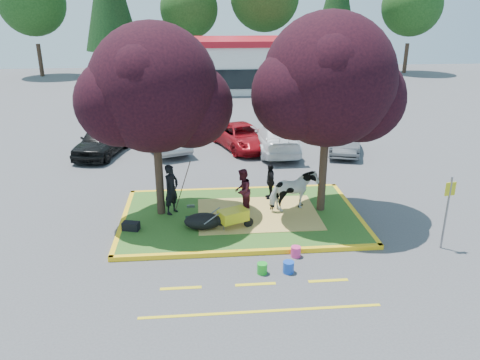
{
  "coord_description": "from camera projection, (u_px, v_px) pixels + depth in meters",
  "views": [
    {
      "loc": [
        -1.4,
        -14.93,
        7.01
      ],
      "look_at": [
        0.01,
        0.5,
        1.26
      ],
      "focal_mm": 35.0,
      "sensor_mm": 36.0,
      "label": 1
    }
  ],
  "objects": [
    {
      "name": "car_silver",
      "position": [
        162.0,
        135.0,
        24.23
      ],
      "size": [
        3.27,
        5.03,
        1.57
      ],
      "primitive_type": "imported",
      "rotation": [
        0.0,
        0.0,
        3.51
      ],
      "color": "#9B9EA3",
      "rests_on": "ground"
    },
    {
      "name": "calf",
      "position": [
        203.0,
        221.0,
        15.31
      ],
      "size": [
        1.39,
        1.07,
        0.53
      ],
      "primitive_type": "ellipsoid",
      "rotation": [
        0.0,
        0.0,
        0.34
      ],
      "color": "black",
      "rests_on": "median_island"
    },
    {
      "name": "curb_right",
      "position": [
        354.0,
        212.0,
        16.82
      ],
      "size": [
        0.16,
        5.3,
        0.15
      ],
      "primitive_type": "cube",
      "color": "yellow",
      "rests_on": "ground"
    },
    {
      "name": "straw_bedding",
      "position": [
        258.0,
        214.0,
        16.5
      ],
      "size": [
        4.2,
        3.0,
        0.01
      ],
      "primitive_type": "cube",
      "color": "#DBBA5A",
      "rests_on": "median_island"
    },
    {
      "name": "handler",
      "position": [
        171.0,
        189.0,
        16.29
      ],
      "size": [
        0.72,
        0.78,
        1.78
      ],
      "primitive_type": "imported",
      "rotation": [
        0.0,
        0.0,
        0.96
      ],
      "color": "black",
      "rests_on": "median_island"
    },
    {
      "name": "bucket_green",
      "position": [
        262.0,
        268.0,
        13.05
      ],
      "size": [
        0.38,
        0.38,
        0.31
      ],
      "primitive_type": "cylinder",
      "rotation": [
        0.0,
        0.0,
        -0.38
      ],
      "color": "green",
      "rests_on": "ground"
    },
    {
      "name": "ground",
      "position": [
        241.0,
        218.0,
        16.5
      ],
      "size": [
        90.0,
        90.0,
        0.0
      ],
      "primitive_type": "plane",
      "color": "#424244",
      "rests_on": "ground"
    },
    {
      "name": "median_island",
      "position": [
        241.0,
        216.0,
        16.47
      ],
      "size": [
        8.0,
        5.0,
        0.15
      ],
      "primitive_type": "cube",
      "color": "#2A5B1C",
      "rests_on": "ground"
    },
    {
      "name": "treeline",
      "position": [
        220.0,
        0.0,
        49.03
      ],
      "size": [
        46.58,
        7.8,
        14.63
      ],
      "color": "black",
      "rests_on": "ground"
    },
    {
      "name": "visitor_a",
      "position": [
        242.0,
        191.0,
        16.46
      ],
      "size": [
        0.84,
        0.94,
        1.58
      ],
      "primitive_type": "imported",
      "rotation": [
        0.0,
        0.0,
        -1.96
      ],
      "color": "#44131D",
      "rests_on": "median_island"
    },
    {
      "name": "curb_left",
      "position": [
        123.0,
        221.0,
        16.13
      ],
      "size": [
        0.16,
        5.3,
        0.15
      ],
      "primitive_type": "cube",
      "color": "yellow",
      "rests_on": "ground"
    },
    {
      "name": "gear_bag_green",
      "position": [
        192.0,
        220.0,
        15.71
      ],
      "size": [
        0.47,
        0.31,
        0.24
      ],
      "primitive_type": "cube",
      "rotation": [
        0.0,
        0.0,
        0.07
      ],
      "color": "black",
      "rests_on": "median_island"
    },
    {
      "name": "curb_far",
      "position": [
        235.0,
        190.0,
        18.88
      ],
      "size": [
        8.3,
        0.16,
        0.15
      ],
      "primitive_type": "cube",
      "color": "yellow",
      "rests_on": "ground"
    },
    {
      "name": "gear_bag_dark",
      "position": [
        131.0,
        226.0,
        15.27
      ],
      "size": [
        0.6,
        0.42,
        0.27
      ],
      "primitive_type": "cube",
      "rotation": [
        0.0,
        0.0,
        -0.25
      ],
      "color": "black",
      "rests_on": "median_island"
    },
    {
      "name": "fire_lane_long",
      "position": [
        261.0,
        311.0,
        11.46
      ],
      "size": [
        6.0,
        0.1,
        0.01
      ],
      "primitive_type": "cube",
      "color": "yellow",
      "rests_on": "ground"
    },
    {
      "name": "retail_building",
      "position": [
        234.0,
        63.0,
        42.01
      ],
      "size": [
        20.4,
        8.4,
        4.4
      ],
      "color": "silver",
      "rests_on": "ground"
    },
    {
      "name": "visitor_b",
      "position": [
        270.0,
        181.0,
        17.62
      ],
      "size": [
        0.38,
        0.82,
        1.37
      ],
      "primitive_type": "imported",
      "rotation": [
        0.0,
        0.0,
        -1.51
      ],
      "color": "black",
      "rests_on": "median_island"
    },
    {
      "name": "cow",
      "position": [
        293.0,
        191.0,
        16.56
      ],
      "size": [
        1.88,
        1.33,
        1.45
      ],
      "primitive_type": "imported",
      "rotation": [
        0.0,
        0.0,
        1.93
      ],
      "color": "white",
      "rests_on": "median_island"
    },
    {
      "name": "car_black",
      "position": [
        102.0,
        140.0,
        23.42
      ],
      "size": [
        2.69,
        4.69,
        1.5
      ],
      "primitive_type": "imported",
      "rotation": [
        0.0,
        0.0,
        -0.22
      ],
      "color": "black",
      "rests_on": "ground"
    },
    {
      "name": "bucket_blue",
      "position": [
        288.0,
        267.0,
        13.09
      ],
      "size": [
        0.41,
        0.41,
        0.34
      ],
      "primitive_type": "cylinder",
      "rotation": [
        0.0,
        0.0,
        0.38
      ],
      "color": "#1644B4",
      "rests_on": "ground"
    },
    {
      "name": "fire_lane_stripe_c",
      "position": [
        328.0,
        281.0,
        12.75
      ],
      "size": [
        1.1,
        0.12,
        0.01
      ],
      "primitive_type": "cube",
      "color": "yellow",
      "rests_on": "ground"
    },
    {
      "name": "tree_purple_left",
      "position": [
        155.0,
        94.0,
        15.1
      ],
      "size": [
        5.06,
        4.2,
        6.51
      ],
      "color": "black",
      "rests_on": "median_island"
    },
    {
      "name": "car_red",
      "position": [
        242.0,
        136.0,
        24.49
      ],
      "size": [
        3.43,
        5.0,
        1.27
      ],
      "primitive_type": "imported",
      "rotation": [
        0.0,
        0.0,
        0.32
      ],
      "color": "maroon",
      "rests_on": "ground"
    },
    {
      "name": "curb_near",
      "position": [
        249.0,
        252.0,
        14.06
      ],
      "size": [
        8.3,
        0.16,
        0.15
      ],
      "primitive_type": "cube",
      "color": "yellow",
      "rests_on": "ground"
    },
    {
      "name": "fire_lane_stripe_b",
      "position": [
        255.0,
        284.0,
        12.58
      ],
      "size": [
        1.1,
        0.12,
        0.01
      ],
      "primitive_type": "cube",
      "color": "yellow",
      "rests_on": "ground"
    },
    {
      "name": "fire_lane_stripe_a",
      "position": [
        181.0,
        288.0,
        12.41
      ],
      "size": [
        1.1,
        0.12,
        0.01
      ],
      "primitive_type": "cube",
      "color": "yellow",
      "rests_on": "ground"
    },
    {
      "name": "tree_purple_right",
      "position": [
        329.0,
        86.0,
        15.33
      ],
      "size": [
        5.3,
        4.4,
        6.82
      ],
      "color": "black",
      "rests_on": "median_island"
    },
    {
      "name": "car_grey",
      "position": [
        343.0,
        139.0,
        23.9
      ],
      "size": [
        2.44,
        4.34,
        1.35
      ],
      "primitive_type": "imported",
      "rotation": [
        0.0,
        0.0,
        -0.26
      ],
      "color": "#525559",
      "rests_on": "ground"
    },
    {
      "name": "bucket_pink",
      "position": [
        296.0,
        252.0,
        13.93
      ],
      "size": [
        0.36,
        0.36,
        0.32
      ],
      "primitive_type": "cylinder",
      "rotation": [
        0.0,
        0.0,
        0.23
      ],
      "color": "#E6337E",
      "rests_on": "ground"
    },
    {
      "name": "sign_post",
      "position": [
        448.0,
        206.0,
        13.99
      ],
      "size": [
        0.33,
        0.07,
        2.34
      ],
      "rotation": [
        0.0,
        0.0,
        0.12
      ],
      "color": "slate",
      "rests_on": "ground"
    },
    {
      "name": "car_white",
      "position": [
        275.0,
        138.0,
        23.84
      ],
      "size": [
        2.09,
        4.99,
        1.44
      ],
      "primitive_type": "imported",
      "rotation": [
        0.0,
        0.0,
        3.16
      ],
      "color": "white",
      "rests_on": "ground"
    },
    {
      "name": "wheelbarrow",
      "position": [
        234.0,
        216.0,
        15.32
      ],
      "size": [
        1.65,
        0.9,
        0.63
      ],
      "rotation": [
        0.0,
        0.0,
        0.44
      ],
      "color": "black",
      "rests_on": "median_island"
    }
  ]
}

